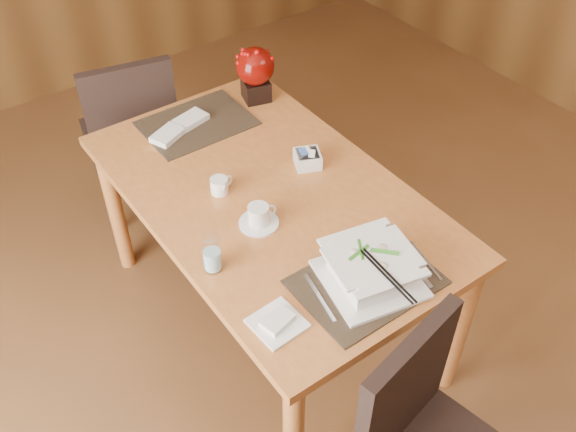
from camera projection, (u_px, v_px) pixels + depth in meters
ground at (359, 414)px, 2.56m from camera, size 6.00×6.00×0.00m
dining_table at (271, 211)px, 2.47m from camera, size 0.90×1.50×0.75m
placemat_near at (366, 282)px, 2.08m from camera, size 0.45×0.33×0.01m
placemat_far at (197, 123)px, 2.73m from camera, size 0.45×0.33×0.01m
soup_setting at (371, 269)px, 2.04m from camera, size 0.35×0.35×0.12m
coffee_cup at (259, 217)px, 2.25m from camera, size 0.14×0.14×0.08m
water_glass at (212, 253)px, 2.07m from camera, size 0.08×0.08×0.15m
creamer_jug at (219, 186)px, 2.38m from camera, size 0.09×0.09×0.06m
sugar_caddy at (308, 159)px, 2.51m from camera, size 0.13×0.13×0.06m
berry_decor at (255, 71)px, 2.78m from camera, size 0.17×0.17×0.25m
napkins_far at (181, 126)px, 2.69m from camera, size 0.29×0.18×0.02m
bread_plate at (277, 323)px, 1.95m from camera, size 0.16×0.16×0.01m
far_chair at (132, 130)px, 3.09m from camera, size 0.51×0.51×0.93m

